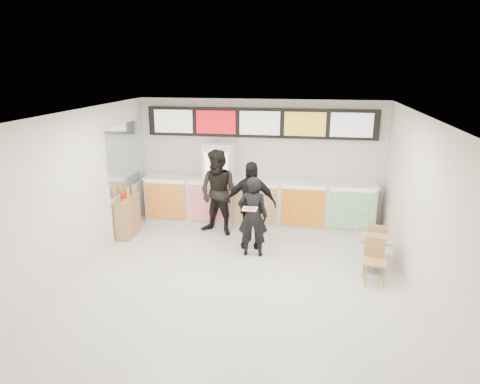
% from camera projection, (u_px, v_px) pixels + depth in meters
% --- Properties ---
extents(floor, '(7.00, 7.00, 0.00)m').
position_uv_depth(floor, '(236.00, 285.00, 7.62)').
color(floor, beige).
rests_on(floor, ground).
extents(ceiling, '(7.00, 7.00, 0.00)m').
position_uv_depth(ceiling, '(235.00, 115.00, 6.77)').
color(ceiling, white).
rests_on(ceiling, wall_back).
extents(wall_back, '(6.00, 0.00, 6.00)m').
position_uv_depth(wall_back, '(260.00, 161.00, 10.50)').
color(wall_back, silver).
rests_on(wall_back, floor).
extents(wall_left, '(0.00, 7.00, 7.00)m').
position_uv_depth(wall_left, '(71.00, 197.00, 7.66)').
color(wall_left, silver).
rests_on(wall_left, floor).
extents(wall_right, '(0.00, 7.00, 7.00)m').
position_uv_depth(wall_right, '(423.00, 215.00, 6.73)').
color(wall_right, silver).
rests_on(wall_right, floor).
extents(service_counter, '(5.56, 0.77, 1.14)m').
position_uv_depth(service_counter, '(257.00, 202.00, 10.38)').
color(service_counter, silver).
rests_on(service_counter, floor).
extents(menu_board, '(5.50, 0.14, 0.70)m').
position_uv_depth(menu_board, '(260.00, 123.00, 10.15)').
color(menu_board, black).
rests_on(menu_board, wall_back).
extents(drinks_fridge, '(0.70, 0.67, 2.00)m').
position_uv_depth(drinks_fridge, '(220.00, 183.00, 10.42)').
color(drinks_fridge, white).
rests_on(drinks_fridge, floor).
extents(mirror_panel, '(0.01, 2.00, 1.50)m').
position_uv_depth(mirror_panel, '(127.00, 156.00, 9.90)').
color(mirror_panel, '#B2B7BF').
rests_on(mirror_panel, wall_left).
extents(customer_main, '(0.64, 0.45, 1.67)m').
position_uv_depth(customer_main, '(253.00, 217.00, 8.61)').
color(customer_main, black).
rests_on(customer_main, floor).
extents(customer_left, '(1.14, 1.00, 1.97)m').
position_uv_depth(customer_left, '(219.00, 193.00, 9.68)').
color(customer_left, black).
rests_on(customer_left, floor).
extents(customer_mid, '(1.12, 0.52, 1.87)m').
position_uv_depth(customer_mid, '(250.00, 205.00, 9.03)').
color(customer_mid, black).
rests_on(customer_mid, floor).
extents(pizza_slice, '(0.36, 0.36, 0.02)m').
position_uv_depth(pizza_slice, '(250.00, 209.00, 8.09)').
color(pizza_slice, beige).
rests_on(pizza_slice, customer_main).
extents(cafe_table, '(0.62, 1.42, 0.81)m').
position_uv_depth(cafe_table, '(376.00, 248.00, 8.02)').
color(cafe_table, tan).
rests_on(cafe_table, floor).
extents(condiment_ledge, '(0.33, 0.81, 1.09)m').
position_uv_depth(condiment_ledge, '(128.00, 216.00, 9.71)').
color(condiment_ledge, tan).
rests_on(condiment_ledge, floor).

